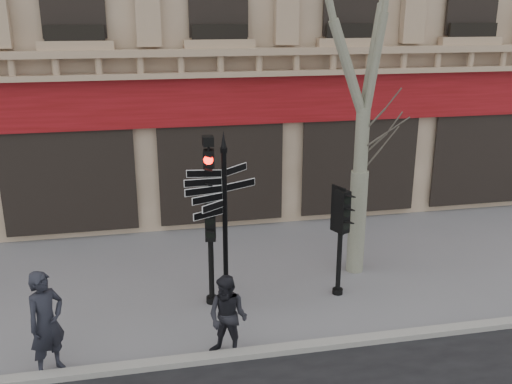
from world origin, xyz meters
TOP-DOWN VIEW (x-y plane):
  - ground at (0.00, 0.00)m, footprint 80.00×80.00m
  - kerb at (0.00, -1.40)m, footprint 80.00×0.25m
  - fingerpost at (-0.57, 0.44)m, footprint 1.93×1.93m
  - traffic_signal_main at (-0.84, 0.68)m, footprint 0.43×0.34m
  - traffic_signal_secondary at (1.88, 0.53)m, footprint 0.47×0.41m
  - pedestrian_a at (-3.81, -1.15)m, footprint 0.79×0.79m
  - pedestrian_b at (-0.80, -1.30)m, footprint 0.94×0.90m

SIDE VIEW (x-z plane):
  - ground at x=0.00m, z-range 0.00..0.00m
  - kerb at x=0.00m, z-range 0.00..0.12m
  - pedestrian_b at x=-0.80m, z-range 0.00..1.54m
  - pedestrian_a at x=-3.81m, z-range 0.00..1.86m
  - traffic_signal_secondary at x=1.88m, z-range 0.47..2.83m
  - traffic_signal_main at x=-0.84m, z-range 0.47..4.04m
  - fingerpost at x=-0.57m, z-range 0.64..4.35m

